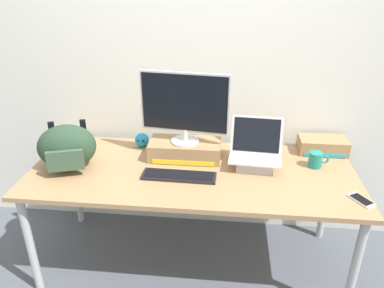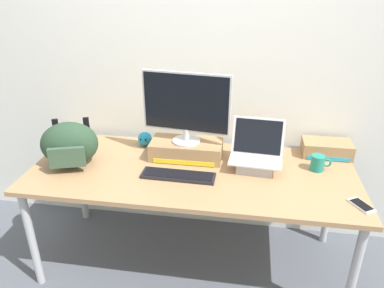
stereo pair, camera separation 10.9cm
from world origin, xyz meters
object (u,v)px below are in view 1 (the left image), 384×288
open_laptop (255,157)px  messenger_backpack (67,147)px  desktop_monitor (185,106)px  external_keyboard (179,176)px  coffee_mug (316,160)px  cell_phone (361,200)px  toner_box_cyan (323,145)px  plush_toy (142,140)px  toner_box_yellow (185,150)px

open_laptop → messenger_backpack: (-1.17, -0.13, 0.08)m
desktop_monitor → external_keyboard: bearing=-84.0°
desktop_monitor → coffee_mug: desktop_monitor is taller
cell_phone → toner_box_cyan: toner_box_cyan is taller
open_laptop → toner_box_cyan: size_ratio=1.06×
messenger_backpack → plush_toy: (0.39, 0.34, -0.09)m
desktop_monitor → messenger_backpack: desktop_monitor is taller
messenger_backpack → cell_phone: bearing=-24.0°
toner_box_yellow → coffee_mug: (0.84, -0.04, -0.01)m
desktop_monitor → open_laptop: (0.46, -0.07, -0.30)m
toner_box_yellow → coffee_mug: size_ratio=3.73×
plush_toy → toner_box_cyan: size_ratio=0.31×
external_keyboard → toner_box_cyan: 1.04m
open_laptop → coffee_mug: 0.39m
toner_box_yellow → open_laptop: size_ratio=1.38×
desktop_monitor → open_laptop: 0.55m
toner_box_yellow → toner_box_cyan: size_ratio=1.47×
messenger_backpack → plush_toy: size_ratio=4.13×
toner_box_yellow → messenger_backpack: bearing=-163.9°
plush_toy → toner_box_cyan: bearing=2.0°
external_keyboard → coffee_mug: coffee_mug is taller
coffee_mug → cell_phone: 0.41m
external_keyboard → plush_toy: size_ratio=4.54×
toner_box_yellow → plush_toy: (-0.32, 0.14, -0.01)m
open_laptop → external_keyboard: size_ratio=0.75×
plush_toy → desktop_monitor: bearing=-23.2°
messenger_backpack → open_laptop: bearing=-10.8°
external_keyboard → coffee_mug: bearing=16.1°
messenger_backpack → toner_box_cyan: messenger_backpack is taller
open_laptop → external_keyboard: (-0.46, -0.19, -0.05)m
toner_box_yellow → external_keyboard: size_ratio=1.04×
messenger_backpack → desktop_monitor: bearing=-1.3°
coffee_mug → external_keyboard: bearing=-165.3°
desktop_monitor → cell_phone: 1.15m
open_laptop → messenger_backpack: size_ratio=0.83×
external_keyboard → desktop_monitor: bearing=90.2°
coffee_mug → toner_box_cyan: size_ratio=0.39×
coffee_mug → cell_phone: size_ratio=0.80×
desktop_monitor → messenger_backpack: size_ratio=1.39×
messenger_backpack → coffee_mug: 1.57m
toner_box_yellow → coffee_mug: 0.84m
external_keyboard → toner_box_cyan: (0.93, 0.44, 0.04)m
toner_box_cyan → external_keyboard: bearing=-154.5°
open_laptop → cell_phone: bearing=-26.7°
toner_box_yellow → toner_box_cyan: toner_box_yellow is taller
external_keyboard → cell_phone: bearing=-6.7°
external_keyboard → toner_box_cyan: size_ratio=1.41×
messenger_backpack → coffee_mug: messenger_backpack is taller
toner_box_yellow → cell_phone: size_ratio=3.00×
external_keyboard → toner_box_yellow: bearing=90.2°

